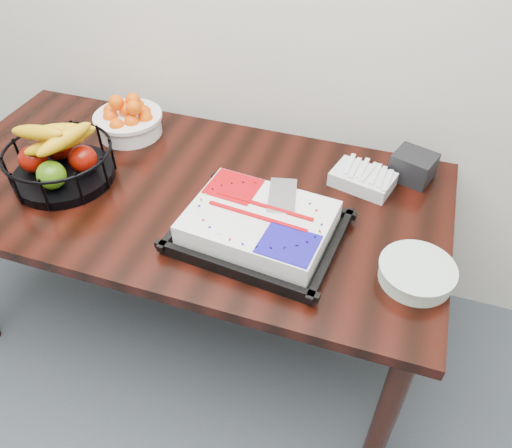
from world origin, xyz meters
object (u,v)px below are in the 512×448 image
(tangerine_bowl, at_px, (128,117))
(table, at_px, (186,207))
(fruit_basket, at_px, (60,160))
(napkin_box, at_px, (413,166))
(cake_tray, at_px, (259,226))
(plate_stack, at_px, (416,273))

(tangerine_bowl, bearing_deg, table, -36.43)
(fruit_basket, height_order, napkin_box, fruit_basket)
(cake_tray, relative_size, plate_stack, 2.40)
(tangerine_bowl, relative_size, plate_stack, 1.22)
(table, bearing_deg, fruit_basket, -168.48)
(table, xyz_separation_m, cake_tray, (0.32, -0.14, 0.13))
(cake_tray, bearing_deg, plate_stack, -3.05)
(fruit_basket, bearing_deg, plate_stack, -4.02)
(tangerine_bowl, xyz_separation_m, fruit_basket, (-0.07, -0.34, 0.01))
(fruit_basket, bearing_deg, table, 11.52)
(table, relative_size, tangerine_bowl, 6.79)
(plate_stack, xyz_separation_m, napkin_box, (-0.06, 0.48, 0.02))
(tangerine_bowl, distance_m, plate_stack, 1.22)
(cake_tray, height_order, plate_stack, cake_tray)
(tangerine_bowl, bearing_deg, fruit_basket, -101.79)
(fruit_basket, xyz_separation_m, napkin_box, (1.16, 0.40, -0.03))
(plate_stack, height_order, napkin_box, napkin_box)
(table, distance_m, plate_stack, 0.83)
(cake_tray, bearing_deg, napkin_box, 47.72)
(fruit_basket, relative_size, napkin_box, 2.70)
(tangerine_bowl, xyz_separation_m, napkin_box, (1.09, 0.06, -0.02))
(plate_stack, bearing_deg, tangerine_bowl, 159.63)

